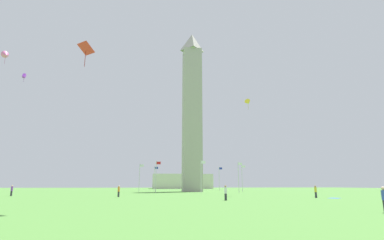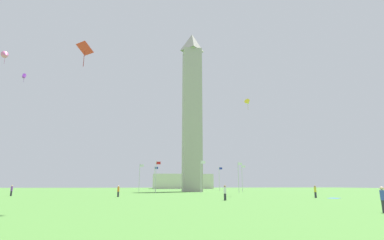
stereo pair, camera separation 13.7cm
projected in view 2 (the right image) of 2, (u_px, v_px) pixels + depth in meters
ground_plane at (192, 192)px, 79.40m from camera, size 260.00×260.00×0.00m
obelisk_monument at (192, 108)px, 84.68m from camera, size 5.26×5.26×47.81m
flagpole_n at (242, 177)px, 82.33m from camera, size 1.12×0.14×7.45m
flagpole_ne at (219, 178)px, 91.62m from camera, size 1.12×0.14×7.45m
flagpole_e at (186, 178)px, 94.29m from camera, size 1.12×0.14×7.45m
flagpole_se at (155, 177)px, 88.78m from camera, size 1.12×0.14×7.45m
flagpole_s at (140, 176)px, 78.30m from camera, size 1.12×0.14×7.45m
flagpole_sw at (156, 175)px, 69.01m from camera, size 1.12×0.14×7.45m
flagpole_w at (201, 175)px, 66.33m from camera, size 1.12×0.14×7.45m
flagpole_nw at (239, 176)px, 71.85m from camera, size 1.12×0.14×7.45m
person_yellow_shirt at (315, 192)px, 41.26m from camera, size 0.32×0.32×1.74m
person_blue_shirt at (383, 200)px, 19.25m from camera, size 0.32×0.32×1.69m
person_teal_shirt at (315, 191)px, 45.47m from camera, size 0.32×0.32×1.61m
person_orange_shirt at (118, 191)px, 44.41m from camera, size 0.32×0.32×1.74m
person_purple_shirt at (12, 191)px, 47.93m from camera, size 0.32×0.32×1.78m
person_white_shirt at (225, 193)px, 34.35m from camera, size 0.32×0.32×1.78m
kite_purple_box at (24, 76)px, 63.48m from camera, size 0.59×0.91×2.03m
kite_red_diamond at (85, 49)px, 23.12m from camera, size 1.47×1.44×1.89m
kite_pink_delta at (5, 55)px, 44.83m from camera, size 1.69×1.71×2.20m
kite_yellow_delta at (248, 102)px, 53.66m from camera, size 1.56×1.60×2.08m
distant_building at (182, 181)px, 148.50m from camera, size 29.67×17.56×7.19m
picnic_blanket_near_first_person at (334, 198)px, 40.14m from camera, size 2.28×2.23×0.01m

